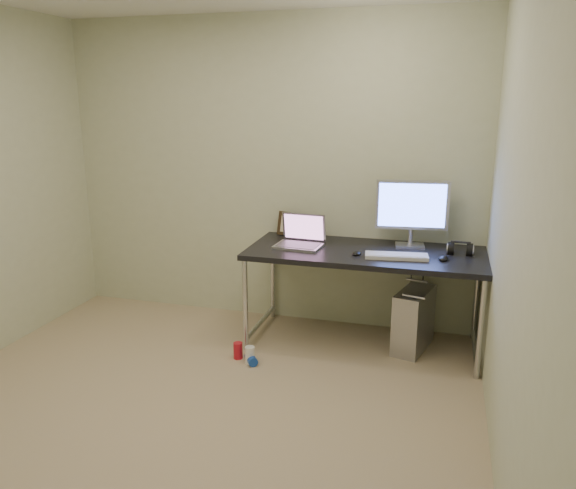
{
  "coord_description": "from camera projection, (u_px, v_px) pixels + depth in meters",
  "views": [
    {
      "loc": [
        1.42,
        -2.66,
        1.86
      ],
      "look_at": [
        0.38,
        1.02,
        0.85
      ],
      "focal_mm": 35.0,
      "sensor_mm": 36.0,
      "label": 1
    }
  ],
  "objects": [
    {
      "name": "monitor",
      "position": [
        412.0,
        208.0,
        4.22
      ],
      "size": [
        0.54,
        0.18,
        0.51
      ],
      "rotation": [
        0.0,
        0.0,
        0.12
      ],
      "color": "silver",
      "rests_on": "desk"
    },
    {
      "name": "cable_a",
      "position": [
        411.0,
        285.0,
        4.48
      ],
      "size": [
        0.01,
        0.16,
        0.69
      ],
      "primitive_type": "cylinder",
      "rotation": [
        0.21,
        0.0,
        0.0
      ],
      "color": "black",
      "rests_on": "ground"
    },
    {
      "name": "mouse_right",
      "position": [
        444.0,
        257.0,
        3.93
      ],
      "size": [
        0.08,
        0.12,
        0.04
      ],
      "primitive_type": "ellipsoid",
      "rotation": [
        0.0,
        0.0,
        -0.1
      ],
      "color": "black",
      "rests_on": "desk"
    },
    {
      "name": "headphones",
      "position": [
        460.0,
        250.0,
        4.07
      ],
      "size": [
        0.18,
        0.11,
        0.12
      ],
      "rotation": [
        0.0,
        0.0,
        -0.03
      ],
      "color": "black",
      "rests_on": "desk"
    },
    {
      "name": "can_white",
      "position": [
        250.0,
        355.0,
        4.03
      ],
      "size": [
        0.08,
        0.08,
        0.13
      ],
      "primitive_type": "cylinder",
      "rotation": [
        0.0,
        0.0,
        0.15
      ],
      "color": "white",
      "rests_on": "ground"
    },
    {
      "name": "mouse_left",
      "position": [
        357.0,
        252.0,
        4.06
      ],
      "size": [
        0.07,
        0.11,
        0.03
      ],
      "primitive_type": "ellipsoid",
      "rotation": [
        0.0,
        0.0,
        -0.13
      ],
      "color": "black",
      "rests_on": "desk"
    },
    {
      "name": "keyboard",
      "position": [
        396.0,
        256.0,
        3.98
      ],
      "size": [
        0.46,
        0.2,
        0.03
      ],
      "primitive_type": "cube",
      "rotation": [
        0.0,
        0.0,
        0.13
      ],
      "color": "silver",
      "rests_on": "desk"
    },
    {
      "name": "desk",
      "position": [
        365.0,
        260.0,
        4.19
      ],
      "size": [
        1.75,
        0.76,
        0.75
      ],
      "color": "black",
      "rests_on": "ground"
    },
    {
      "name": "tower_computer",
      "position": [
        414.0,
        320.0,
        4.22
      ],
      "size": [
        0.3,
        0.48,
        0.5
      ],
      "rotation": [
        0.0,
        0.0,
        -0.26
      ],
      "color": "silver",
      "rests_on": "ground"
    },
    {
      "name": "can_blue",
      "position": [
        251.0,
        359.0,
        4.03
      ],
      "size": [
        0.13,
        0.14,
        0.07
      ],
      "primitive_type": "cylinder",
      "rotation": [
        1.57,
        0.0,
        0.61
      ],
      "color": "blue",
      "rests_on": "ground"
    },
    {
      "name": "wall_right",
      "position": [
        518.0,
        235.0,
        2.54
      ],
      "size": [
        0.02,
        3.5,
        2.5
      ],
      "primitive_type": "cube",
      "color": "beige",
      "rests_on": "ground"
    },
    {
      "name": "floor",
      "position": [
        180.0,
        421.0,
        3.32
      ],
      "size": [
        3.5,
        3.5,
        0.0
      ],
      "primitive_type": "plane",
      "color": "tan",
      "rests_on": "ground"
    },
    {
      "name": "laptop",
      "position": [
        300.0,
        239.0,
        4.3
      ],
      "size": [
        0.36,
        0.31,
        0.24
      ],
      "rotation": [
        0.0,
        0.0,
        -0.07
      ],
      "color": "silver",
      "rests_on": "desk"
    },
    {
      "name": "picture_frame",
      "position": [
        291.0,
        224.0,
        4.59
      ],
      "size": [
        0.25,
        0.14,
        0.2
      ],
      "primitive_type": "cube",
      "rotation": [
        -0.21,
        0.0,
        -0.31
      ],
      "color": "black",
      "rests_on": "desk"
    },
    {
      "name": "cable_b",
      "position": [
        422.0,
        289.0,
        4.45
      ],
      "size": [
        0.02,
        0.11,
        0.71
      ],
      "primitive_type": "cylinder",
      "rotation": [
        0.14,
        0.0,
        0.09
      ],
      "color": "black",
      "rests_on": "ground"
    },
    {
      "name": "can_red",
      "position": [
        238.0,
        351.0,
        4.1
      ],
      "size": [
        0.09,
        0.09,
        0.12
      ],
      "primitive_type": "cylinder",
      "rotation": [
        0.0,
        0.0,
        0.34
      ],
      "color": "red",
      "rests_on": "ground"
    },
    {
      "name": "wall_back",
      "position": [
        268.0,
        173.0,
        4.63
      ],
      "size": [
        3.5,
        0.02,
        2.5
      ],
      "primitive_type": "cube",
      "color": "beige",
      "rests_on": "ground"
    },
    {
      "name": "webcam",
      "position": [
        322.0,
        228.0,
        4.53
      ],
      "size": [
        0.04,
        0.03,
        0.11
      ],
      "rotation": [
        0.0,
        0.0,
        -0.1
      ],
      "color": "silver",
      "rests_on": "desk"
    }
  ]
}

